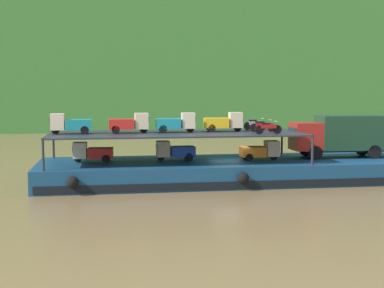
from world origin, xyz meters
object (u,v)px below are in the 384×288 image
at_px(mini_truck_upper_bow, 224,122).
at_px(motorcycle_upper_stbd, 255,124).
at_px(mini_truck_lower_mid, 260,151).
at_px(mini_truck_upper_stern, 70,124).
at_px(mini_truck_lower_aft, 175,151).
at_px(motorcycle_upper_port, 268,128).
at_px(motorcycle_upper_centre, 263,126).
at_px(mini_truck_lower_stern, 92,152).
at_px(mini_truck_upper_mid, 129,123).
at_px(mini_truck_upper_fore, 176,123).
at_px(cargo_barge, 230,171).
at_px(covered_lorry, 340,135).

height_order(mini_truck_upper_bow, motorcycle_upper_stbd, mini_truck_upper_bow).
height_order(mini_truck_lower_mid, mini_truck_upper_stern, mini_truck_upper_stern).
bearing_deg(motorcycle_upper_stbd, mini_truck_lower_aft, -167.78).
distance_m(motorcycle_upper_port, motorcycle_upper_centre, 1.97).
xyz_separation_m(mini_truck_lower_stern, mini_truck_upper_mid, (2.56, -0.24, 2.00)).
xyz_separation_m(mini_truck_lower_stern, mini_truck_lower_aft, (5.75, 0.07, 0.00)).
bearing_deg(mini_truck_upper_fore, motorcycle_upper_stbd, 14.33).
relative_size(cargo_barge, mini_truck_lower_aft, 9.68).
bearing_deg(mini_truck_upper_mid, mini_truck_lower_stern, 174.68).
distance_m(mini_truck_lower_stern, motorcycle_upper_stbd, 12.24).
xyz_separation_m(cargo_barge, mini_truck_lower_aft, (-3.87, 0.62, 1.44)).
relative_size(mini_truck_lower_stern, mini_truck_upper_bow, 1.00).
bearing_deg(mini_truck_lower_mid, mini_truck_upper_mid, 175.98).
bearing_deg(mini_truck_lower_aft, mini_truck_upper_mid, -174.47).
xyz_separation_m(covered_lorry, mini_truck_lower_aft, (-12.27, 0.27, -1.00)).
height_order(motorcycle_upper_port, motorcycle_upper_centre, same).
height_order(mini_truck_lower_stern, motorcycle_upper_centre, motorcycle_upper_centre).
bearing_deg(covered_lorry, mini_truck_lower_stern, 179.38).
distance_m(cargo_barge, covered_lorry, 8.75).
distance_m(covered_lorry, mini_truck_lower_mid, 6.38).
distance_m(cargo_barge, motorcycle_upper_port, 4.33).
distance_m(covered_lorry, mini_truck_upper_mid, 15.49).
height_order(cargo_barge, mini_truck_upper_stern, mini_truck_upper_stern).
relative_size(mini_truck_upper_bow, motorcycle_upper_stbd, 1.47).
xyz_separation_m(mini_truck_lower_mid, mini_truck_upper_bow, (-2.42, 1.03, 2.00)).
relative_size(mini_truck_lower_aft, mini_truck_lower_mid, 1.01).
height_order(covered_lorry, motorcycle_upper_port, covered_lorry).
bearing_deg(cargo_barge, covered_lorry, 2.42).
height_order(mini_truck_lower_aft, mini_truck_upper_mid, mini_truck_upper_mid).
bearing_deg(motorcycle_upper_centre, motorcycle_upper_stbd, 89.14).
distance_m(covered_lorry, mini_truck_upper_stern, 19.48).
bearing_deg(mini_truck_lower_aft, covered_lorry, -1.24).
bearing_deg(cargo_barge, motorcycle_upper_stbd, 39.42).
height_order(mini_truck_upper_fore, motorcycle_upper_centre, mini_truck_upper_fore).
bearing_deg(motorcycle_upper_stbd, covered_lorry, -15.19).
distance_m(covered_lorry, motorcycle_upper_port, 6.65).
bearing_deg(motorcycle_upper_stbd, motorcycle_upper_centre, -90.86).
xyz_separation_m(mini_truck_lower_stern, mini_truck_lower_mid, (11.76, -0.88, 0.00)).
xyz_separation_m(mini_truck_lower_mid, mini_truck_upper_stern, (-13.20, 0.55, 2.00)).
height_order(cargo_barge, motorcycle_upper_port, motorcycle_upper_port).
bearing_deg(motorcycle_upper_centre, mini_truck_lower_aft, 174.56).
height_order(mini_truck_lower_mid, motorcycle_upper_centre, motorcycle_upper_centre).
distance_m(covered_lorry, mini_truck_lower_aft, 12.31).
xyz_separation_m(cargo_barge, covered_lorry, (8.40, 0.36, 2.45)).
bearing_deg(mini_truck_upper_stern, mini_truck_upper_bow, 2.57).
height_order(mini_truck_lower_mid, motorcycle_upper_port, motorcycle_upper_port).
xyz_separation_m(mini_truck_upper_bow, motorcycle_upper_centre, (2.67, -0.67, -0.26)).
xyz_separation_m(mini_truck_lower_aft, motorcycle_upper_stbd, (6.28, 1.36, 1.74)).
xyz_separation_m(mini_truck_upper_fore, motorcycle_upper_centre, (6.16, -0.37, -0.26)).
distance_m(mini_truck_upper_bow, motorcycle_upper_port, 3.63).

